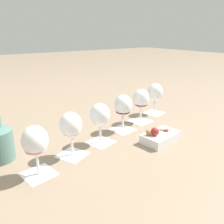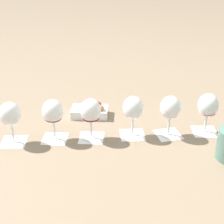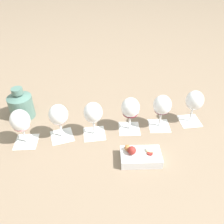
{
  "view_description": "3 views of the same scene",
  "coord_description": "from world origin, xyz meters",
  "px_view_note": "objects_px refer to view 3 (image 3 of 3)",
  "views": [
    {
      "loc": [
        -0.52,
        -0.73,
        0.41
      ],
      "look_at": [
        -0.0,
        -0.0,
        0.1
      ],
      "focal_mm": 38.0,
      "sensor_mm": 36.0,
      "label": 1
    },
    {
      "loc": [
        -0.2,
        1.09,
        0.65
      ],
      "look_at": [
        -0.0,
        -0.0,
        0.1
      ],
      "focal_mm": 55.0,
      "sensor_mm": 36.0,
      "label": 2
    },
    {
      "loc": [
        0.07,
        -0.77,
        0.68
      ],
      "look_at": [
        -0.0,
        -0.0,
        0.1
      ],
      "focal_mm": 38.0,
      "sensor_mm": 36.0,
      "label": 3
    }
  ],
  "objects_px": {
    "wine_glass_2": "(93,114)",
    "wine_glass_0": "(21,122)",
    "snack_dish": "(140,156)",
    "wine_glass_4": "(162,107)",
    "wine_glass_5": "(194,102)",
    "wine_glass_1": "(59,117)",
    "wine_glass_3": "(130,109)",
    "ceramic_vase": "(21,105)"
  },
  "relations": [
    {
      "from": "wine_glass_0",
      "to": "wine_glass_1",
      "type": "height_order",
      "value": "same"
    },
    {
      "from": "wine_glass_1",
      "to": "ceramic_vase",
      "type": "relative_size",
      "value": 1.04
    },
    {
      "from": "wine_glass_2",
      "to": "snack_dish",
      "type": "distance_m",
      "value": 0.25
    },
    {
      "from": "wine_glass_4",
      "to": "wine_glass_2",
      "type": "bearing_deg",
      "value": -164.32
    },
    {
      "from": "wine_glass_4",
      "to": "ceramic_vase",
      "type": "relative_size",
      "value": 1.04
    },
    {
      "from": "wine_glass_2",
      "to": "wine_glass_5",
      "type": "bearing_deg",
      "value": 16.7
    },
    {
      "from": "wine_glass_0",
      "to": "ceramic_vase",
      "type": "height_order",
      "value": "wine_glass_0"
    },
    {
      "from": "wine_glass_3",
      "to": "wine_glass_4",
      "type": "distance_m",
      "value": 0.14
    },
    {
      "from": "wine_glass_1",
      "to": "wine_glass_4",
      "type": "xyz_separation_m",
      "value": [
        0.41,
        0.11,
        0.0
      ]
    },
    {
      "from": "wine_glass_5",
      "to": "ceramic_vase",
      "type": "relative_size",
      "value": 1.04
    },
    {
      "from": "wine_glass_0",
      "to": "wine_glass_3",
      "type": "relative_size",
      "value": 1.0
    },
    {
      "from": "wine_glass_3",
      "to": "snack_dish",
      "type": "xyz_separation_m",
      "value": [
        0.05,
        -0.18,
        -0.08
      ]
    },
    {
      "from": "wine_glass_3",
      "to": "wine_glass_4",
      "type": "xyz_separation_m",
      "value": [
        0.13,
        0.03,
        -0.0
      ]
    },
    {
      "from": "wine_glass_5",
      "to": "wine_glass_3",
      "type": "bearing_deg",
      "value": -163.9
    },
    {
      "from": "wine_glass_2",
      "to": "snack_dish",
      "type": "bearing_deg",
      "value": -33.79
    },
    {
      "from": "wine_glass_2",
      "to": "wine_glass_3",
      "type": "distance_m",
      "value": 0.15
    },
    {
      "from": "wine_glass_4",
      "to": "wine_glass_5",
      "type": "xyz_separation_m",
      "value": [
        0.14,
        0.05,
        -0.0
      ]
    },
    {
      "from": "wine_glass_1",
      "to": "ceramic_vase",
      "type": "xyz_separation_m",
      "value": [
        -0.21,
        0.12,
        -0.04
      ]
    },
    {
      "from": "wine_glass_2",
      "to": "wine_glass_4",
      "type": "relative_size",
      "value": 1.0
    },
    {
      "from": "wine_glass_5",
      "to": "wine_glass_2",
      "type": "bearing_deg",
      "value": -163.3
    },
    {
      "from": "wine_glass_3",
      "to": "ceramic_vase",
      "type": "relative_size",
      "value": 1.04
    },
    {
      "from": "wine_glass_2",
      "to": "ceramic_vase",
      "type": "bearing_deg",
      "value": 165.05
    },
    {
      "from": "wine_glass_4",
      "to": "ceramic_vase",
      "type": "height_order",
      "value": "wine_glass_4"
    },
    {
      "from": "wine_glass_2",
      "to": "ceramic_vase",
      "type": "distance_m",
      "value": 0.36
    },
    {
      "from": "wine_glass_2",
      "to": "wine_glass_4",
      "type": "xyz_separation_m",
      "value": [
        0.28,
        0.08,
        -0.0
      ]
    },
    {
      "from": "wine_glass_1",
      "to": "wine_glass_0",
      "type": "bearing_deg",
      "value": -160.84
    },
    {
      "from": "wine_glass_3",
      "to": "wine_glass_4",
      "type": "height_order",
      "value": "same"
    },
    {
      "from": "wine_glass_3",
      "to": "ceramic_vase",
      "type": "distance_m",
      "value": 0.5
    },
    {
      "from": "wine_glass_0",
      "to": "snack_dish",
      "type": "distance_m",
      "value": 0.47
    },
    {
      "from": "snack_dish",
      "to": "wine_glass_0",
      "type": "bearing_deg",
      "value": 173.25
    },
    {
      "from": "ceramic_vase",
      "to": "wine_glass_0",
      "type": "bearing_deg",
      "value": -65.15
    },
    {
      "from": "wine_glass_3",
      "to": "ceramic_vase",
      "type": "height_order",
      "value": "wine_glass_3"
    },
    {
      "from": "wine_glass_3",
      "to": "wine_glass_5",
      "type": "bearing_deg",
      "value": 16.1
    },
    {
      "from": "wine_glass_0",
      "to": "wine_glass_1",
      "type": "bearing_deg",
      "value": 19.16
    },
    {
      "from": "wine_glass_1",
      "to": "wine_glass_2",
      "type": "height_order",
      "value": "same"
    },
    {
      "from": "wine_glass_4",
      "to": "wine_glass_5",
      "type": "height_order",
      "value": "same"
    },
    {
      "from": "ceramic_vase",
      "to": "wine_glass_2",
      "type": "bearing_deg",
      "value": -14.95
    },
    {
      "from": "wine_glass_0",
      "to": "wine_glass_3",
      "type": "bearing_deg",
      "value": 16.25
    },
    {
      "from": "wine_glass_2",
      "to": "wine_glass_0",
      "type": "bearing_deg",
      "value": -164.61
    },
    {
      "from": "wine_glass_2",
      "to": "snack_dish",
      "type": "relative_size",
      "value": 0.97
    },
    {
      "from": "wine_glass_4",
      "to": "wine_glass_5",
      "type": "relative_size",
      "value": 1.0
    },
    {
      "from": "wine_glass_1",
      "to": "wine_glass_5",
      "type": "height_order",
      "value": "same"
    }
  ]
}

